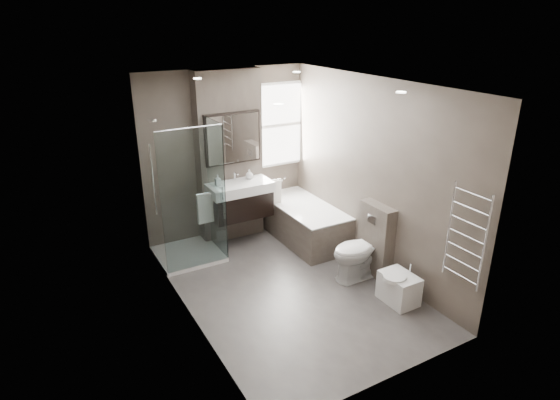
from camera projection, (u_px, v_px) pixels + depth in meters
room at (289, 194)px, 5.61m from camera, size 2.70×3.90×2.70m
vanity_pier at (229, 157)px, 7.05m from camera, size 1.00×0.25×2.60m
vanity at (240, 199)px, 6.97m from camera, size 0.95×0.47×0.66m
mirror_cabinet at (233, 138)px, 6.79m from camera, size 0.86×0.08×0.76m
towel_left at (205, 208)px, 6.71m from camera, size 0.24×0.06×0.44m
towel_right at (274, 194)px, 7.22m from camera, size 0.24×0.06×0.44m
shower_enclosure at (195, 227)px, 6.66m from camera, size 0.90×0.90×2.00m
bathtub at (304, 221)px, 7.29m from camera, size 0.75×1.60×0.57m
window at (278, 125)px, 7.40m from camera, size 0.98×0.06×1.33m
toilet at (361, 250)px, 6.18m from camera, size 0.80×0.46×0.82m
cistern_box at (376, 240)px, 6.26m from camera, size 0.19×0.55×1.00m
bidet at (399, 288)px, 5.72m from camera, size 0.40×0.46×0.49m
towel_radiator at (467, 236)px, 4.95m from camera, size 0.03×0.49×1.10m
soap_bottle_a at (218, 180)px, 6.73m from camera, size 0.07×0.08×0.16m
soap_bottle_b at (249, 174)px, 7.02m from camera, size 0.11×0.11×0.15m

